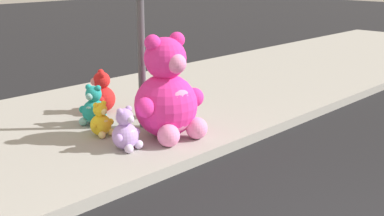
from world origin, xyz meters
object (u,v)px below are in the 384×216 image
Objects in this scene: plush_pink_large at (168,97)px; plush_teal at (94,108)px; plush_red at (101,95)px; plush_yellow at (101,122)px; sign_pole at (140,12)px; plush_white at (169,103)px; plush_lavender at (126,132)px.

plush_teal is at bearing 107.03° from plush_pink_large.
plush_red is 1.22m from plush_yellow.
plush_yellow is (-0.73, -0.98, -0.08)m from plush_red.
sign_pole is at bearing -92.74° from plush_red.
plush_red reaches higher than plush_teal.
sign_pole is 6.47× the size of plush_yellow.
plush_red reaches higher than plush_white.
sign_pole is 4.63× the size of plush_red.
plush_white is 1.15× the size of plush_yellow.
plush_yellow is (-1.29, 0.03, -0.03)m from plush_white.
sign_pole is at bearing -10.10° from plush_yellow.
plush_pink_large is 1.02m from plush_yellow.
plush_white is at bearing -27.62° from plush_teal.
plush_teal is 1.18m from plush_white.
plush_yellow is (-0.24, -0.52, -0.05)m from plush_teal.
plush_pink_large is 0.81m from plush_lavender.
plush_lavender is (-0.73, 0.03, -0.35)m from plush_pink_large.
plush_lavender reaches higher than plush_white.
plush_lavender is 1.01× the size of plush_white.
plush_white is at bearing 45.35° from plush_pink_large.
plush_white is (0.62, 0.09, -1.47)m from sign_pole.
plush_teal is at bearing 124.18° from sign_pole.
plush_pink_large reaches higher than plush_red.
plush_pink_large is 2.56× the size of plush_white.
sign_pole reaches higher than plush_teal.
plush_teal is (0.35, 1.20, 0.02)m from plush_lavender.
sign_pole reaches higher than plush_pink_large.
plush_red is at bearing 119.10° from plush_white.
plush_yellow is at bearing 178.56° from plush_white.
plush_lavender is at bearing -99.08° from plush_yellow.
plush_lavender is at bearing -116.76° from plush_red.
plush_white is (1.40, 0.65, -0.00)m from plush_lavender.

